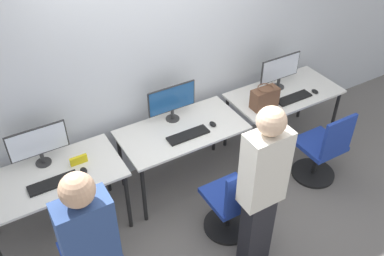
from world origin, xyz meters
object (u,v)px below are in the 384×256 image
Objects in this scene: mouse_center at (213,124)px; office_chair_center at (233,204)px; keyboard_left at (53,183)px; keyboard_right at (294,98)px; monitor_right at (280,70)px; office_chair_right at (322,152)px; mouse_right at (315,91)px; monitor_center at (172,101)px; keyboard_center at (188,135)px; monitor_left at (38,144)px; mouse_left at (84,171)px; handbag at (265,98)px; person_center at (262,187)px.

mouse_center is 0.85m from office_chair_center.
keyboard_left is 2.69m from keyboard_right.
monitor_right reaches higher than office_chair_right.
keyboard_right is 0.29m from mouse_right.
mouse_right is (0.29, -0.30, -0.21)m from monitor_right.
monitor_center reaches higher than mouse_right.
keyboard_center is at bearing -90.00° from monitor_center.
office_chair_center is (1.42, -1.04, -0.59)m from monitor_left.
mouse_center is 1.00× the size of mouse_right.
office_chair_right reaches higher than keyboard_right.
keyboard_left is 2.98m from mouse_right.
monitor_center is 5.86× the size of mouse_center.
monitor_right is at bearing 90.00° from keyboard_right.
mouse_left is 1.00× the size of mouse_center.
handbag is (0.96, 0.02, 0.11)m from keyboard_center.
keyboard_right is 0.48× the size of office_chair_right.
mouse_left is 2.70m from mouse_right.
person_center is 1.89m from mouse_right.
monitor_center is 1.35m from monitor_right.
keyboard_center is at bearing -176.03° from mouse_center.
person_center is at bearing -133.95° from monitor_right.
office_chair_right is at bearing 21.37° from person_center.
monitor_left is 1.22× the size of keyboard_left.
monitor_center is 1.69m from mouse_right.
person_center is 18.95× the size of mouse_right.
monitor_center is at bearing 167.07° from mouse_right.
mouse_right is at bearing -3.06° from mouse_center.
office_chair_center is 10.07× the size of mouse_right.
mouse_right is 0.69m from handbag.
keyboard_right is at bearing -7.12° from handbag.
keyboard_center is at bearing 95.82° from office_chair_center.
mouse_right is at bearing -1.65° from mouse_left.
monitor_center reaches higher than mouse_left.
mouse_left is (0.28, 0.01, 0.01)m from keyboard_left.
office_chair_right is (-0.31, -0.53, -0.38)m from mouse_right.
person_center reaches higher than mouse_left.
person_center is at bearing -86.54° from keyboard_center.
mouse_right is at bearing -46.01° from monitor_right.
office_chair_center is (0.07, -1.04, -0.59)m from monitor_center.
keyboard_left is at bearing -174.97° from monitor_right.
office_chair_center reaches higher than keyboard_left.
office_chair_right is (2.68, -0.60, -0.37)m from keyboard_left.
keyboard_right is (1.04, -0.05, -0.01)m from mouse_center.
office_chair_right is at bearing -14.22° from mouse_left.
monitor_right reaches higher than handbag.
monitor_left reaches higher than office_chair_center.
handbag is (0.66, 0.00, 0.10)m from mouse_center.
handbag is (0.96, -0.30, -0.12)m from monitor_center.
keyboard_left is at bearing -167.02° from monitor_center.
monitor_right is at bearing -1.62° from monitor_left.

